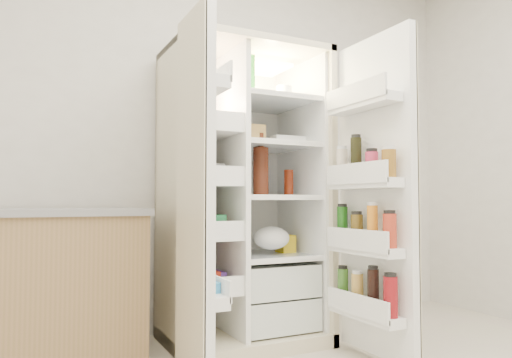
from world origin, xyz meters
name	(u,v)px	position (x,y,z in m)	size (l,w,h in m)	color
wall_back	(214,130)	(0.00, 2.00, 1.35)	(4.00, 0.02, 2.70)	silver
refrigerator	(242,219)	(0.05, 1.65, 0.75)	(0.92, 0.70, 1.80)	beige
freezer_door	(196,194)	(-0.46, 1.05, 0.89)	(0.15, 0.40, 1.72)	white
fridge_door	(374,200)	(0.52, 0.96, 0.87)	(0.17, 0.58, 1.72)	white
kitchen_counter	(31,288)	(-1.14, 1.67, 0.41)	(1.13, 0.60, 0.82)	#94704A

